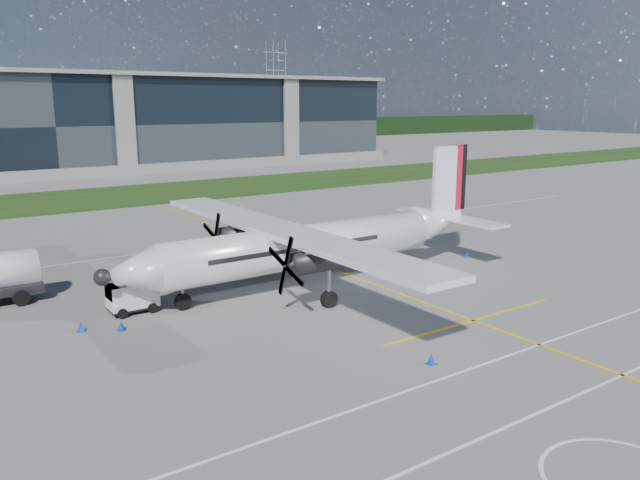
% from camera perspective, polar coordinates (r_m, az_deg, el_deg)
% --- Properties ---
extents(ground, '(400.00, 400.00, 0.00)m').
position_cam_1_polar(ground, '(70.43, -17.29, 2.96)').
color(ground, slate).
rests_on(ground, ground).
extents(grass_strip, '(400.00, 18.00, 0.04)m').
position_cam_1_polar(grass_strip, '(78.01, -19.10, 3.73)').
color(grass_strip, '#18370F').
rests_on(grass_strip, ground).
extents(terminal_building, '(120.00, 20.00, 15.00)m').
position_cam_1_polar(terminal_building, '(108.46, -24.16, 9.58)').
color(terminal_building, black).
rests_on(terminal_building, ground).
extents(pylon_east, '(9.00, 4.60, 30.00)m').
position_cam_1_polar(pylon_east, '(205.72, -4.03, 13.57)').
color(pylon_east, gray).
rests_on(pylon_east, ground).
extents(yellow_taxiway_centerline, '(0.20, 70.00, 0.01)m').
position_cam_1_polar(yellow_taxiway_centerline, '(44.84, -1.65, -1.67)').
color(yellow_taxiway_centerline, yellow).
rests_on(yellow_taxiway_centerline, ground).
extents(white_lane_line, '(90.00, 0.15, 0.01)m').
position_cam_1_polar(white_lane_line, '(26.56, 22.65, -12.89)').
color(white_lane_line, white).
rests_on(white_lane_line, ground).
extents(turboprop_aircraft, '(25.94, 26.90, 8.07)m').
position_cam_1_polar(turboprop_aircraft, '(37.63, -0.45, 1.88)').
color(turboprop_aircraft, white).
rests_on(turboprop_aircraft, ground).
extents(baggage_tug, '(2.68, 1.61, 1.61)m').
position_cam_1_polar(baggage_tug, '(34.76, -16.76, -5.05)').
color(baggage_tug, white).
rests_on(baggage_tug, ground).
extents(ground_crew_person, '(0.63, 0.85, 2.00)m').
position_cam_1_polar(ground_crew_person, '(35.05, -14.92, -4.46)').
color(ground_crew_person, '#F25907').
rests_on(ground_crew_person, ground).
extents(safety_cone_stbdwing, '(0.36, 0.36, 0.50)m').
position_cam_1_polar(safety_cone_stbdwing, '(48.67, -11.33, -0.48)').
color(safety_cone_stbdwing, '#0B2FC0').
rests_on(safety_cone_stbdwing, ground).
extents(safety_cone_portwing, '(0.36, 0.36, 0.50)m').
position_cam_1_polar(safety_cone_portwing, '(27.52, 10.15, -10.62)').
color(safety_cone_portwing, '#0B2FC0').
rests_on(safety_cone_portwing, ground).
extents(safety_cone_tail, '(0.36, 0.36, 0.50)m').
position_cam_1_polar(safety_cone_tail, '(46.25, 13.23, -1.25)').
color(safety_cone_tail, '#0B2FC0').
rests_on(safety_cone_tail, ground).
extents(safety_cone_nose_port, '(0.36, 0.36, 0.50)m').
position_cam_1_polar(safety_cone_nose_port, '(32.37, -17.71, -7.45)').
color(safety_cone_nose_port, '#0B2FC0').
rests_on(safety_cone_nose_port, ground).
extents(safety_cone_fwd, '(0.36, 0.36, 0.50)m').
position_cam_1_polar(safety_cone_fwd, '(32.88, -21.01, -7.39)').
color(safety_cone_fwd, '#0B2FC0').
rests_on(safety_cone_fwd, ground).
extents(safety_cone_nose_stbd, '(0.36, 0.36, 0.50)m').
position_cam_1_polar(safety_cone_nose_stbd, '(35.22, -18.10, -5.86)').
color(safety_cone_nose_stbd, '#0B2FC0').
rests_on(safety_cone_nose_stbd, ground).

